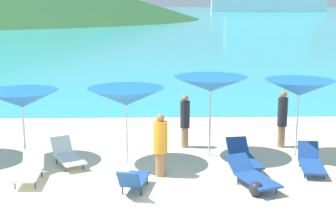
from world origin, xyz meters
TOP-DOWN VIEW (x-y plane):
  - ground_plane at (0.00, 10.00)m, footprint 50.00×100.00m
  - ocean_water at (0.00, 228.91)m, footprint 650.00×440.00m
  - umbrella_1 at (-2.80, 3.62)m, footprint 2.19×2.19m
  - umbrella_2 at (0.15, 3.26)m, footprint 2.29×2.29m
  - umbrella_3 at (2.55, 3.89)m, footprint 2.34×2.34m
  - umbrella_4 at (5.10, 3.80)m, footprint 2.11×2.11m
  - lounge_chair_1 at (3.38, 2.82)m, footprint 0.83×1.75m
  - lounge_chair_2 at (-1.51, 3.15)m, footprint 1.21×1.58m
  - lounge_chair_3 at (0.43, 1.06)m, footprint 0.76×1.49m
  - lounge_chair_5 at (-2.25, 1.90)m, footprint 0.62×1.48m
  - lounge_chair_7 at (5.15, 2.51)m, footprint 0.81×1.66m
  - lounge_chair_8 at (3.34, 1.40)m, footprint 1.20×1.85m
  - beachgoer_0 at (4.90, 4.75)m, footprint 0.30×0.30m
  - beachgoer_2 at (1.09, 2.19)m, footprint 0.37×0.37m
  - beachgoer_4 at (1.87, 4.80)m, footprint 0.30×0.30m
  - beach_ball at (3.32, 0.76)m, footprint 0.35×0.35m

SIDE VIEW (x-z plane):
  - ground_plane at x=0.00m, z-range -0.30..0.00m
  - ocean_water at x=0.00m, z-range 0.00..0.02m
  - beach_ball at x=3.32m, z-range 0.00..0.35m
  - lounge_chair_7 at x=5.15m, z-range -0.07..0.57m
  - lounge_chair_2 at x=-1.51m, z-range -0.06..0.63m
  - lounge_chair_8 at x=3.34m, z-range -0.01..0.59m
  - lounge_chair_5 at x=-2.25m, z-range -0.03..0.62m
  - lounge_chair_1 at x=3.38m, z-range -0.04..0.63m
  - lounge_chair_3 at x=0.43m, z-range -0.04..0.69m
  - beachgoer_2 at x=1.09m, z-range 0.04..1.71m
  - beachgoer_4 at x=1.87m, z-range 0.06..1.73m
  - beachgoer_0 at x=4.90m, z-range 0.07..1.85m
  - umbrella_1 at x=-2.80m, z-range 0.77..2.81m
  - umbrella_2 at x=0.15m, z-range 0.83..2.99m
  - umbrella_4 at x=5.10m, z-range 0.91..3.19m
  - umbrella_3 at x=2.55m, z-range 0.97..3.33m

